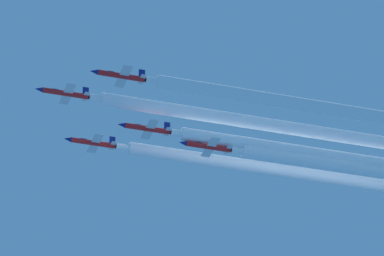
{
  "coord_description": "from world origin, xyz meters",
  "views": [
    {
      "loc": [
        -242.82,
        54.26,
        2.97
      ],
      "look_at": [
        -0.03,
        -17.65,
        155.15
      ],
      "focal_mm": 137.84,
      "sensor_mm": 36.0,
      "label": 1
    }
  ],
  "objects_px": {
    "jet_right_wingman": "(92,143)",
    "jet_slot": "(146,128)",
    "jet_lead": "(64,93)",
    "jet_left_wingman": "(120,75)",
    "jet_high_trail": "(207,146)"
  },
  "relations": [
    {
      "from": "jet_right_wingman",
      "to": "jet_slot",
      "type": "height_order",
      "value": "jet_right_wingman"
    },
    {
      "from": "jet_lead",
      "to": "jet_left_wingman",
      "type": "relative_size",
      "value": 1.0
    },
    {
      "from": "jet_right_wingman",
      "to": "jet_high_trail",
      "type": "distance_m",
      "value": 24.89
    },
    {
      "from": "jet_slot",
      "to": "jet_high_trail",
      "type": "distance_m",
      "value": 12.82
    },
    {
      "from": "jet_slot",
      "to": "jet_high_trail",
      "type": "height_order",
      "value": "jet_slot"
    },
    {
      "from": "jet_lead",
      "to": "jet_right_wingman",
      "type": "distance_m",
      "value": 16.32
    },
    {
      "from": "jet_lead",
      "to": "jet_right_wingman",
      "type": "relative_size",
      "value": 1.0
    },
    {
      "from": "jet_left_wingman",
      "to": "jet_slot",
      "type": "distance_m",
      "value": 16.71
    },
    {
      "from": "jet_left_wingman",
      "to": "jet_high_trail",
      "type": "height_order",
      "value": "jet_left_wingman"
    },
    {
      "from": "jet_left_wingman",
      "to": "jet_right_wingman",
      "type": "bearing_deg",
      "value": -1.61
    },
    {
      "from": "jet_lead",
      "to": "jet_right_wingman",
      "type": "xyz_separation_m",
      "value": [
        13.52,
        -8.85,
        -2.25
      ]
    },
    {
      "from": "jet_lead",
      "to": "jet_slot",
      "type": "relative_size",
      "value": 1.0
    },
    {
      "from": "jet_right_wingman",
      "to": "jet_high_trail",
      "type": "bearing_deg",
      "value": -121.49
    },
    {
      "from": "jet_right_wingman",
      "to": "jet_left_wingman",
      "type": "bearing_deg",
      "value": 178.39
    },
    {
      "from": "jet_lead",
      "to": "jet_slot",
      "type": "height_order",
      "value": "jet_lead"
    }
  ]
}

